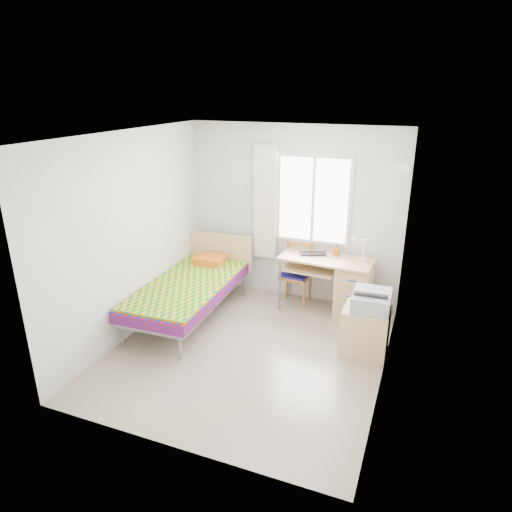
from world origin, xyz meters
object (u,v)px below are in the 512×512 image
(chair, at_px, (297,270))
(printer, at_px, (372,300))
(desk, at_px, (349,286))
(cabinet, at_px, (365,330))
(bed, at_px, (191,287))

(chair, height_order, printer, chair)
(desk, distance_m, printer, 1.05)
(printer, bearing_deg, cabinet, -159.24)
(bed, xyz_separation_m, printer, (2.46, -0.05, 0.25))
(bed, relative_size, printer, 4.21)
(printer, bearing_deg, bed, 176.65)
(desk, distance_m, chair, 0.80)
(desk, distance_m, cabinet, 1.02)
(chair, relative_size, cabinet, 1.59)
(bed, relative_size, desk, 1.65)
(bed, height_order, printer, bed)
(desk, height_order, chair, chair)
(desk, bearing_deg, chair, 178.85)
(bed, distance_m, cabinet, 2.42)
(bed, bearing_deg, desk, 21.48)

